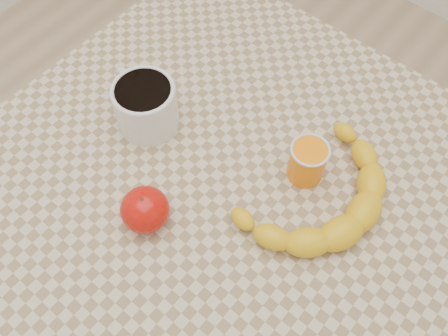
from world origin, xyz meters
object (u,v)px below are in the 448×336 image
Objects in this scene: orange_juice_glass at (307,161)px; apple at (145,210)px; coffee_mug at (145,103)px; banana at (316,194)px; table at (224,199)px.

apple is at bearing -121.99° from orange_juice_glass.
banana is at bearing 9.59° from coffee_mug.
coffee_mug is 2.16× the size of orange_juice_glass.
table is 9.82× the size of apple.
apple reaches higher than banana.
apple is at bearing -115.81° from banana.
orange_juice_glass is (0.10, 0.09, 0.12)m from table.
orange_juice_glass is (0.27, 0.09, -0.01)m from coffee_mug.
coffee_mug is 0.32m from banana.
orange_juice_glass reaches higher than apple.
orange_juice_glass is at bearing 17.69° from coffee_mug.
coffee_mug is 1.92× the size of apple.
table is 0.18m from orange_juice_glass.
banana is (0.18, 0.19, -0.01)m from apple.
banana reaches higher than table.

